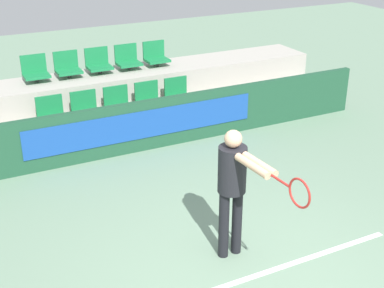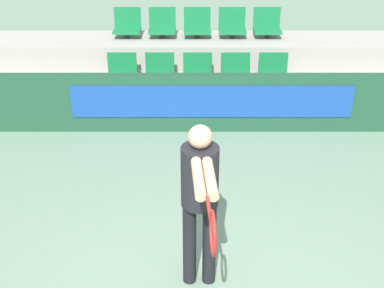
{
  "view_description": "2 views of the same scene",
  "coord_description": "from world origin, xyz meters",
  "views": [
    {
      "loc": [
        -3.02,
        -4.29,
        4.1
      ],
      "look_at": [
        0.05,
        1.82,
        1.04
      ],
      "focal_mm": 50.0,
      "sensor_mm": 36.0,
      "label": 1
    },
    {
      "loc": [
        -0.09,
        -3.56,
        3.67
      ],
      "look_at": [
        -0.12,
        2.18,
        0.72
      ],
      "focal_mm": 50.0,
      "sensor_mm": 36.0,
      "label": 2
    }
  ],
  "objects": [
    {
      "name": "stadium_chair_4",
      "position": [
        1.25,
        4.82,
        0.71
      ],
      "size": [
        0.48,
        0.4,
        0.5
      ],
      "color": "#333333",
      "rests_on": "bleacher_tier_front"
    },
    {
      "name": "stadium_chair_8",
      "position": [
        0.63,
        5.9,
        1.2
      ],
      "size": [
        0.48,
        0.4,
        0.5
      ],
      "color": "#333333",
      "rests_on": "bleacher_tier_middle"
    },
    {
      "name": "stadium_chair_5",
      "position": [
        -1.25,
        5.9,
        1.2
      ],
      "size": [
        0.48,
        0.4,
        0.5
      ],
      "color": "#333333",
      "rests_on": "bleacher_tier_middle"
    },
    {
      "name": "stadium_chair_0",
      "position": [
        -1.25,
        4.82,
        0.71
      ],
      "size": [
        0.48,
        0.4,
        0.5
      ],
      "color": "#333333",
      "rests_on": "bleacher_tier_front"
    },
    {
      "name": "stadium_chair_3",
      "position": [
        0.63,
        4.82,
        0.71
      ],
      "size": [
        0.48,
        0.4,
        0.5
      ],
      "color": "#333333",
      "rests_on": "bleacher_tier_front"
    },
    {
      "name": "bleacher_tier_front",
      "position": [
        0.0,
        4.7,
        0.25
      ],
      "size": [
        9.42,
        1.08,
        0.5
      ],
      "color": "#ADA89E",
      "rests_on": "ground"
    },
    {
      "name": "tennis_player",
      "position": [
        -0.02,
        0.53,
        1.08
      ],
      "size": [
        0.35,
        1.52,
        1.72
      ],
      "rotation": [
        0.0,
        0.0,
        0.06
      ],
      "color": "black",
      "rests_on": "ground"
    },
    {
      "name": "stadium_chair_9",
      "position": [
        1.25,
        5.9,
        1.2
      ],
      "size": [
        0.48,
        0.4,
        0.5
      ],
      "color": "#333333",
      "rests_on": "bleacher_tier_middle"
    },
    {
      "name": "stadium_chair_2",
      "position": [
        0.0,
        4.82,
        0.71
      ],
      "size": [
        0.48,
        0.4,
        0.5
      ],
      "color": "#333333",
      "rests_on": "bleacher_tier_front"
    },
    {
      "name": "bleacher_tier_middle",
      "position": [
        0.0,
        5.77,
        0.5
      ],
      "size": [
        9.42,
        1.08,
        1.0
      ],
      "color": "#ADA89E",
      "rests_on": "ground"
    },
    {
      "name": "stadium_chair_1",
      "position": [
        -0.63,
        4.82,
        0.71
      ],
      "size": [
        0.48,
        0.4,
        0.5
      ],
      "color": "#333333",
      "rests_on": "bleacher_tier_front"
    },
    {
      "name": "barrier_wall",
      "position": [
        0.01,
        4.07,
        0.47
      ],
      "size": [
        9.82,
        0.14,
        0.94
      ],
      "color": "#1E4C33",
      "rests_on": "ground"
    },
    {
      "name": "stadium_chair_7",
      "position": [
        0.0,
        5.9,
        1.2
      ],
      "size": [
        0.48,
        0.4,
        0.5
      ],
      "color": "#333333",
      "rests_on": "bleacher_tier_middle"
    },
    {
      "name": "stadium_chair_6",
      "position": [
        -0.63,
        5.9,
        1.2
      ],
      "size": [
        0.48,
        0.4,
        0.5
      ],
      "color": "#333333",
      "rests_on": "bleacher_tier_middle"
    }
  ]
}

